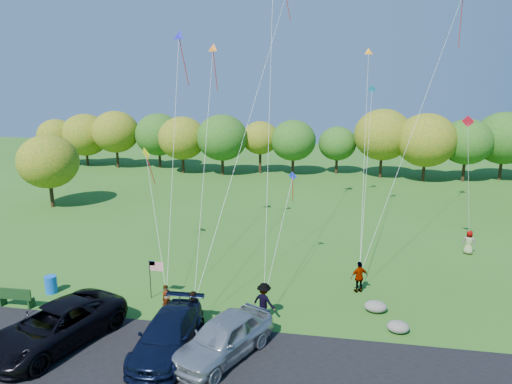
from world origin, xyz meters
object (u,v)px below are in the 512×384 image
(minivan_navy, at_px, (168,335))
(flyer_d, at_px, (359,277))
(minivan_silver, at_px, (223,338))
(flyer_e, at_px, (469,242))
(flyer_b, at_px, (194,308))
(flyer_c, at_px, (264,301))
(minivan_dark, at_px, (55,326))
(park_bench, at_px, (15,297))
(trash_barrel, at_px, (51,284))
(flyer_a, at_px, (167,299))

(minivan_navy, height_order, flyer_d, flyer_d)
(minivan_silver, distance_m, flyer_e, 20.37)
(flyer_b, distance_m, flyer_c, 3.48)
(flyer_b, bearing_deg, minivan_dark, -133.17)
(minivan_navy, bearing_deg, park_bench, 163.71)
(minivan_navy, relative_size, trash_barrel, 5.53)
(minivan_dark, height_order, flyer_a, minivan_dark)
(flyer_b, relative_size, flyer_d, 0.92)
(minivan_silver, bearing_deg, minivan_dark, -151.44)
(minivan_silver, distance_m, flyer_d, 9.67)
(minivan_navy, relative_size, flyer_a, 3.61)
(minivan_dark, xyz_separation_m, flyer_e, (21.46, 15.38, -0.12))
(minivan_silver, xyz_separation_m, flyer_e, (13.78, 14.99, -0.12))
(park_bench, distance_m, trash_barrel, 2.08)
(flyer_a, bearing_deg, minivan_dark, 173.25)
(minivan_silver, relative_size, flyer_e, 3.13)
(park_bench, bearing_deg, flyer_a, 5.37)
(flyer_a, bearing_deg, flyer_d, -28.46)
(minivan_navy, height_order, minivan_silver, minivan_silver)
(flyer_b, bearing_deg, flyer_d, 50.57)
(flyer_d, xyz_separation_m, park_bench, (-18.00, -5.03, -0.32))
(minivan_dark, bearing_deg, flyer_b, 47.11)
(flyer_a, distance_m, park_bench, 8.16)
(flyer_b, height_order, flyer_e, flyer_e)
(flyer_c, distance_m, trash_barrel, 12.39)
(flyer_a, distance_m, flyer_b, 1.92)
(flyer_d, bearing_deg, flyer_a, -1.42)
(flyer_c, xyz_separation_m, flyer_e, (12.59, 11.40, -0.12))
(minivan_dark, height_order, flyer_d, minivan_dark)
(flyer_b, xyz_separation_m, park_bench, (-9.84, -0.02, -0.25))
(minivan_navy, bearing_deg, minivan_dark, -177.38)
(minivan_navy, distance_m, flyer_b, 2.62)
(trash_barrel, bearing_deg, flyer_a, -8.24)
(flyer_a, bearing_deg, minivan_navy, -119.80)
(minivan_navy, xyz_separation_m, flyer_e, (16.28, 15.04, -0.01))
(minivan_silver, bearing_deg, flyer_c, 97.37)
(park_bench, xyz_separation_m, trash_barrel, (0.81, 1.91, -0.10))
(flyer_d, distance_m, park_bench, 18.69)
(flyer_c, relative_size, flyer_e, 1.14)
(minivan_navy, xyz_separation_m, flyer_c, (3.69, 3.64, 0.11))
(flyer_b, distance_m, flyer_d, 9.57)
(minivan_silver, distance_m, trash_barrel, 12.02)
(flyer_d, bearing_deg, minivan_silver, 27.12)
(minivan_dark, height_order, flyer_c, flyer_c)
(flyer_d, distance_m, flyer_e, 10.74)
(minivan_navy, relative_size, flyer_e, 3.24)
(minivan_navy, distance_m, minivan_silver, 2.50)
(flyer_c, height_order, trash_barrel, flyer_c)
(minivan_dark, relative_size, minivan_navy, 1.19)
(flyer_b, distance_m, flyer_e, 20.20)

